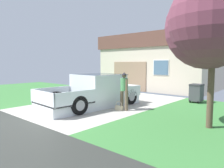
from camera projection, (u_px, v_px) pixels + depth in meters
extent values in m
cube|color=#B1ADA2|center=(106.00, 104.00, 11.26)|extent=(5.20, 9.00, 0.06)
cube|color=#3B7A3A|center=(28.00, 90.00, 16.88)|extent=(12.00, 9.00, 0.06)
cube|color=white|center=(91.00, 103.00, 10.26)|extent=(2.25, 5.27, 0.42)
cube|color=white|center=(98.00, 86.00, 10.50)|extent=(2.17, 2.24, 1.16)
cube|color=#1E2833|center=(98.00, 79.00, 10.47)|extent=(1.92, 2.05, 0.49)
cube|color=white|center=(120.00, 89.00, 11.63)|extent=(2.09, 1.22, 0.53)
cube|color=black|center=(63.00, 102.00, 9.14)|extent=(2.16, 2.14, 0.06)
cube|color=white|center=(52.00, 94.00, 9.81)|extent=(0.22, 1.99, 0.59)
cube|color=white|center=(76.00, 98.00, 8.42)|extent=(0.22, 1.99, 0.59)
cube|color=white|center=(42.00, 98.00, 8.44)|extent=(2.01, 0.22, 0.59)
cube|color=black|center=(95.00, 79.00, 11.77)|extent=(0.11, 0.19, 0.20)
cylinder|color=black|center=(107.00, 93.00, 12.17)|extent=(0.32, 0.82, 0.80)
cylinder|color=#9E9EA3|center=(107.00, 93.00, 12.17)|extent=(0.31, 0.46, 0.44)
cylinder|color=black|center=(130.00, 97.00, 10.92)|extent=(0.32, 0.82, 0.80)
cylinder|color=#9E9EA3|center=(130.00, 97.00, 10.92)|extent=(0.31, 0.46, 0.44)
cylinder|color=black|center=(57.00, 100.00, 9.90)|extent=(0.32, 0.82, 0.80)
cylinder|color=#9E9EA3|center=(57.00, 100.00, 9.90)|extent=(0.31, 0.46, 0.44)
cylinder|color=black|center=(79.00, 105.00, 8.66)|extent=(0.32, 0.82, 0.80)
cylinder|color=#9E9EA3|center=(79.00, 105.00, 8.66)|extent=(0.31, 0.46, 0.44)
cylinder|color=brown|center=(126.00, 101.00, 9.41)|extent=(0.15, 0.15, 0.91)
cylinder|color=brown|center=(122.00, 99.00, 9.73)|extent=(0.15, 0.15, 0.91)
cylinder|color=#4C9356|center=(124.00, 85.00, 9.50)|extent=(0.34, 0.34, 0.57)
cylinder|color=brown|center=(127.00, 86.00, 9.33)|extent=(0.09, 0.09, 0.56)
cylinder|color=brown|center=(122.00, 85.00, 9.67)|extent=(0.09, 0.09, 0.56)
sphere|color=brown|center=(124.00, 76.00, 9.46)|extent=(0.20, 0.20, 0.20)
cylinder|color=#232328|center=(124.00, 75.00, 9.46)|extent=(0.39, 0.39, 0.01)
cone|color=#232328|center=(124.00, 73.00, 9.45)|extent=(0.21, 0.21, 0.11)
cube|color=beige|center=(119.00, 108.00, 9.53)|extent=(0.38, 0.14, 0.20)
torus|color=beige|center=(119.00, 105.00, 9.51)|extent=(0.34, 0.02, 0.34)
cube|color=beige|center=(162.00, 69.00, 18.10)|extent=(8.70, 6.36, 3.33)
cube|color=brown|center=(163.00, 43.00, 17.88)|extent=(9.05, 6.61, 1.09)
cube|color=#93755B|center=(129.00, 76.00, 16.50)|extent=(3.07, 0.06, 2.25)
cube|color=slate|center=(161.00, 68.00, 14.65)|extent=(1.10, 0.05, 1.00)
cube|color=silver|center=(161.00, 68.00, 14.66)|extent=(1.23, 0.02, 1.12)
cylinder|color=brown|center=(210.00, 94.00, 6.83)|extent=(0.20, 0.20, 2.23)
sphere|color=brown|center=(208.00, 27.00, 6.89)|extent=(2.78, 2.78, 2.78)
sphere|color=brown|center=(203.00, 29.00, 6.83)|extent=(2.25, 2.25, 2.25)
sphere|color=brown|center=(213.00, 20.00, 6.36)|extent=(2.68, 2.68, 2.68)
cube|color=#424247|center=(196.00, 93.00, 11.40)|extent=(0.58, 0.68, 0.82)
cube|color=#2E2E31|center=(197.00, 85.00, 11.36)|extent=(0.60, 0.71, 0.10)
cylinder|color=black|center=(190.00, 101.00, 11.38)|extent=(0.05, 0.18, 0.18)
cylinder|color=black|center=(198.00, 102.00, 11.09)|extent=(0.05, 0.18, 0.18)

